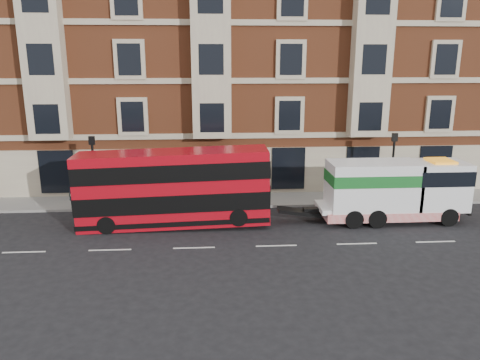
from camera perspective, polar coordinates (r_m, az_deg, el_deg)
The scene contains 8 objects.
ground at distance 22.88m, azimuth -5.62°, elevation -8.24°, with size 120.00×120.00×0.00m, color black.
sidewalk at distance 29.91m, azimuth -5.19°, elevation -2.54°, with size 90.00×3.00×0.15m, color slate.
victorian_terrace at distance 36.11m, azimuth -4.45°, elevation 16.46°, with size 45.00×12.00×20.40m.
lamp_post_west at distance 28.80m, azimuth -17.39°, elevation 1.53°, with size 0.35×0.15×4.35m.
lamp_post_east at distance 30.11m, azimuth 18.11°, elevation 2.02°, with size 0.35×0.15×4.35m.
double_decker_bus at distance 25.30m, azimuth -8.12°, elevation -0.84°, with size 10.18×2.34×4.12m.
tow_truck at distance 27.25m, azimuth 18.08°, elevation -1.15°, with size 8.15×2.41×3.40m.
pedestrian at distance 29.64m, azimuth -19.65°, elevation -1.77°, with size 0.58×0.38×1.58m, color #15242B.
Camera 1 is at (0.86, -21.09, 8.83)m, focal length 35.00 mm.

